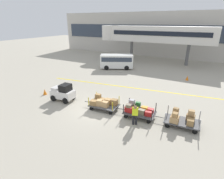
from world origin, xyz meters
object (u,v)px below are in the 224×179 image
Objects in this scene: baggage_tug at (63,93)px; shuttle_van at (117,61)px; baggage_cart_tail at (182,119)px; baggage_handler at (135,114)px; baggage_cart_lead at (103,103)px; safety_cone_near at (187,78)px; baggage_cart_middle at (138,110)px; safety_cone_far at (45,92)px.

shuttle_van reaches higher than baggage_tug.
baggage_tug is 0.71× the size of baggage_cart_tail.
baggage_handler is at bearing -153.17° from baggage_cart_tail.
shuttle_van is (-5.22, 12.27, 0.69)m from baggage_cart_lead.
baggage_handler reaches higher than safety_cone_near.
baggage_cart_tail is 5.54× the size of safety_cone_near.
baggage_handler is (3.20, -1.02, 0.32)m from baggage_cart_lead.
safety_cone_near is at bearing 95.56° from baggage_cart_tail.
baggage_cart_middle is at bearing -176.08° from baggage_cart_tail.
shuttle_van is (-8.20, 12.06, 0.69)m from baggage_cart_middle.
safety_cone_far is (-1.41, -12.49, -0.96)m from shuttle_van.
safety_cone_far is at bearing -96.45° from shuttle_van.
baggage_tug is at bearing -84.74° from shuttle_van.
baggage_cart_lead is 3.38m from baggage_handler.
shuttle_van is 9.35× the size of safety_cone_near.
baggage_handler is 12.61m from safety_cone_near.
shuttle_van reaches higher than safety_cone_far.
baggage_cart_middle is 9.63m from safety_cone_far.
baggage_cart_lead is 1.95× the size of baggage_handler.
baggage_tug is 3.96× the size of safety_cone_near.
safety_cone_near is at bearing 81.89° from baggage_handler.
baggage_tug reaches higher than baggage_cart_tail.
baggage_cart_tail is (6.05, 0.42, 0.01)m from baggage_cart_lead.
shuttle_van is at bearing 83.55° from safety_cone_far.
baggage_cart_tail reaches higher than safety_cone_near.
baggage_cart_lead reaches higher than safety_cone_far.
baggage_cart_middle is 3.07m from baggage_cart_tail.
safety_cone_near is at bearing 45.14° from safety_cone_far.
baggage_cart_lead is 12.48m from safety_cone_near.
safety_cone_far is (-9.83, 0.80, -0.59)m from baggage_handler.
baggage_handler reaches higher than baggage_cart_middle.
baggage_cart_lead is 0.59× the size of shuttle_van.
shuttle_van is at bearing 95.26° from baggage_tug.
baggage_cart_tail is 3.21m from baggage_handler.
safety_cone_near is (9.03, 11.78, -0.48)m from baggage_tug.
baggage_cart_tail is at bearing -46.45° from shuttle_van.
baggage_tug is at bearing 174.63° from baggage_handler.
baggage_cart_middle reaches higher than safety_cone_near.
baggage_cart_middle is 5.54× the size of safety_cone_far.
baggage_tug is 10.14m from baggage_cart_tail.
baggage_cart_middle is at bearing 4.45° from baggage_tug.
safety_cone_near is at bearing 52.53° from baggage_tug.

